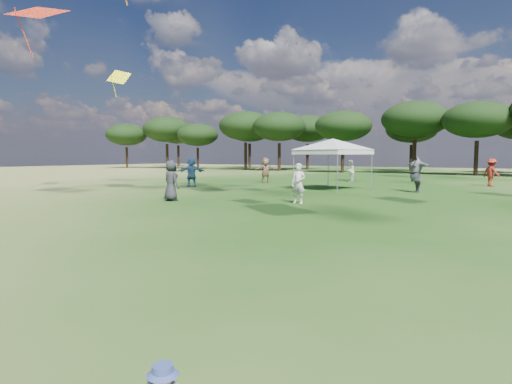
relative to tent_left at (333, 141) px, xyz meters
The scene contains 2 objects.
tent_left is the anchor object (origin of this frame).
festival_crowd 5.46m from the tent_left, 10.33° to the left, with size 29.08×23.13×1.83m.
Camera 1 is at (2.33, 0.34, 1.85)m, focal length 30.00 mm.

